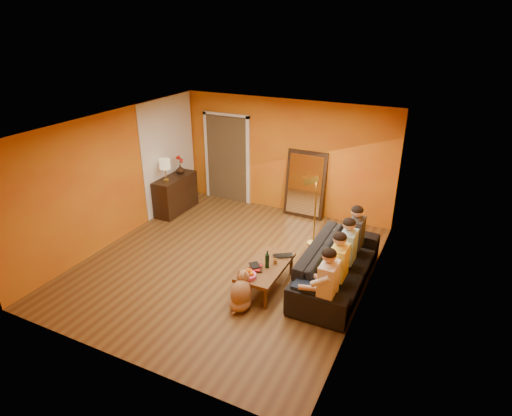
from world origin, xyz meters
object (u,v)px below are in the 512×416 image
at_px(person_mid_left, 338,268).
at_px(tumbler, 275,261).
at_px(dog, 241,291).
at_px(mirror_frame, 305,184).
at_px(person_mid_right, 347,252).
at_px(sofa, 337,266).
at_px(coffee_table, 266,276).
at_px(person_far_left, 328,286).
at_px(laptop, 284,257).
at_px(wine_bottle, 267,259).
at_px(floor_lamp, 315,212).
at_px(vase, 180,169).
at_px(person_far_right, 356,238).
at_px(sideboard, 176,194).
at_px(table_lamp, 165,170).

distance_m(person_mid_left, tumbler, 1.07).
xyz_separation_m(dog, tumbler, (0.22, 0.80, 0.15)).
relative_size(mirror_frame, person_mid_right, 1.25).
bearing_deg(tumbler, dog, -105.58).
height_order(sofa, coffee_table, sofa).
relative_size(person_mid_right, tumbler, 13.81).
relative_size(mirror_frame, person_far_left, 1.25).
bearing_deg(tumbler, sofa, 27.48).
relative_size(person_mid_left, laptop, 3.51).
distance_m(mirror_frame, wine_bottle, 3.08).
bearing_deg(sofa, floor_lamp, 34.74).
bearing_deg(person_mid_left, vase, 155.33).
distance_m(person_mid_left, person_far_right, 1.10).
bearing_deg(mirror_frame, coffee_table, -82.46).
distance_m(coffee_table, person_mid_right, 1.43).
height_order(mirror_frame, vase, mirror_frame).
xyz_separation_m(sideboard, person_mid_left, (4.37, -1.76, 0.18)).
relative_size(mirror_frame, person_far_right, 1.25).
xyz_separation_m(coffee_table, person_far_left, (1.18, -0.39, 0.40)).
xyz_separation_m(mirror_frame, floor_lamp, (0.65, -1.23, -0.04)).
relative_size(coffee_table, tumbler, 13.81).
bearing_deg(sideboard, laptop, -24.91).
relative_size(sofa, vase, 11.69).
xyz_separation_m(floor_lamp, wine_bottle, (-0.20, -1.81, -0.14)).
distance_m(sideboard, tumbler, 3.76).
distance_m(person_mid_left, person_mid_right, 0.55).
bearing_deg(person_far_right, sideboard, 171.44).
bearing_deg(person_far_right, person_mid_right, -90.00).
distance_m(sofa, vase, 4.56).
bearing_deg(person_mid_right, table_lamp, 168.27).
xyz_separation_m(dog, wine_bottle, (0.15, 0.63, 0.27)).
bearing_deg(wine_bottle, sideboard, 148.76).
bearing_deg(coffee_table, sofa, 29.69).
xyz_separation_m(person_mid_right, person_far_right, (0.00, 0.55, 0.00)).
height_order(coffee_table, floor_lamp, floor_lamp).
xyz_separation_m(floor_lamp, tumbler, (-0.13, -1.64, -0.26)).
bearing_deg(wine_bottle, tumbler, 67.62).
bearing_deg(dog, sideboard, 116.31).
distance_m(table_lamp, dog, 3.92).
distance_m(tumbler, laptop, 0.24).
height_order(sofa, tumbler, sofa).
relative_size(table_lamp, dog, 0.82).
bearing_deg(tumbler, wine_bottle, -112.38).
bearing_deg(coffee_table, floor_lamp, 81.65).
bearing_deg(dog, person_mid_right, 23.51).
height_order(table_lamp, coffee_table, table_lamp).
bearing_deg(table_lamp, person_far_right, -4.68).
bearing_deg(floor_lamp, person_far_right, -49.24).
xyz_separation_m(mirror_frame, person_mid_right, (1.58, -2.29, -0.15)).
relative_size(sofa, person_mid_right, 2.00).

